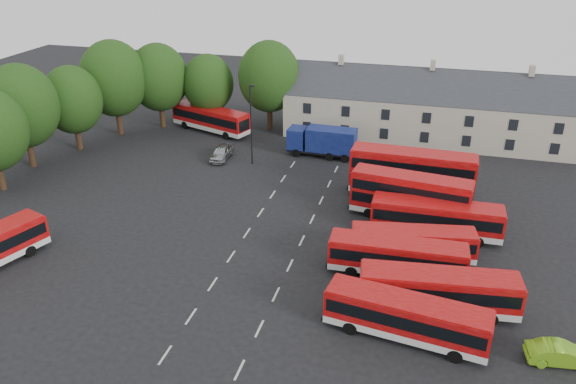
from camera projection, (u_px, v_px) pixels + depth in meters
The scene contains 16 objects.
ground at pixel (239, 244), 47.71m from camera, with size 140.00×140.00×0.00m, color black.
lane_markings at pixel (274, 237), 48.86m from camera, with size 5.15×33.80×0.01m.
treeline at pixel (127, 91), 66.49m from camera, with size 29.92×32.59×12.01m.
terrace_houses at pixel (428, 110), 68.81m from camera, with size 35.70×7.13×10.06m.
bus_row_a at pixel (406, 315), 36.30m from camera, with size 10.83×3.85×3.00m.
bus_row_b at pixel (439, 289), 38.83m from camera, with size 11.12×3.75×3.08m.
bus_row_c at pixel (397, 255), 42.88m from camera, with size 10.49×2.77×2.95m.
bus_row_d at pixel (413, 242), 44.87m from camera, with size 10.07×3.87×2.78m.
bus_row_e at pixel (436, 216), 48.30m from camera, with size 11.10×2.73×3.13m.
bus_dd_south at pixel (410, 195), 50.72m from camera, with size 10.89×3.76×4.38m.
bus_dd_north at pixel (412, 172), 54.59m from camera, with size 12.00×3.10×4.89m.
bus_north at pixel (210, 118), 72.50m from camera, with size 11.38×6.15×3.16m.
box_truck at pixel (323, 141), 64.79m from camera, with size 7.95×2.69×3.45m.
silver_car at pixel (221, 153), 64.51m from camera, with size 1.82×4.53×1.54m, color #A4A7AC.
lime_car at pixel (561, 354), 34.64m from camera, with size 1.47×4.22×1.39m, color #7BC31E.
lamppost at pixel (251, 123), 61.41m from camera, with size 0.64×0.33×9.13m.
Camera 1 is at (14.70, -38.50, 24.80)m, focal length 35.00 mm.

